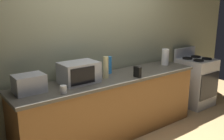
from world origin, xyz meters
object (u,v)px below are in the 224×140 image
bottle_hand_soap (106,67)px  mug_white (63,89)px  bottle_spray_cleaner (110,65)px  paper_towel_roll (165,57)px  stove_range (195,81)px  toaster_oven (29,84)px  microwave (79,72)px  cordless_phone (137,72)px

bottle_hand_soap → mug_white: bottle_hand_soap is taller
bottle_spray_cleaner → paper_towel_roll: bearing=-6.6°
bottle_spray_cleaner → stove_range: bearing=-5.2°
toaster_oven → mug_white: toaster_oven is taller
microwave → bottle_hand_soap: bottle_hand_soap is taller
mug_white → bottle_spray_cleaner: bearing=21.9°
bottle_hand_soap → toaster_oven: bearing=177.6°
cordless_phone → bottle_hand_soap: 0.45m
stove_range → microwave: 2.56m
paper_towel_roll → mug_white: 2.03m
cordless_phone → mug_white: 1.13m
bottle_spray_cleaner → mug_white: bearing=-158.1°
bottle_hand_soap → stove_range: bearing=-0.4°
cordless_phone → bottle_hand_soap: bottle_hand_soap is taller
stove_range → bottle_hand_soap: (-2.09, 0.02, 0.59)m
paper_towel_roll → bottle_spray_cleaner: 1.08m
stove_range → mug_white: size_ratio=11.91×
stove_range → toaster_oven: size_ratio=3.18×
stove_range → mug_white: 2.90m
bottle_spray_cleaner → cordless_phone: bearing=-64.3°
toaster_oven → bottle_hand_soap: bottle_hand_soap is taller
toaster_oven → cordless_phone: toaster_oven is taller
stove_range → toaster_oven: (-3.14, 0.06, 0.54)m
toaster_oven → cordless_phone: (1.42, -0.28, -0.03)m
cordless_phone → microwave: bearing=157.5°
stove_range → paper_towel_roll: paper_towel_roll is taller
toaster_oven → bottle_hand_soap: (1.05, -0.04, 0.04)m
paper_towel_roll → mug_white: size_ratio=2.98×
stove_range → microwave: bearing=178.9°
toaster_oven → mug_white: (0.30, -0.26, -0.06)m
stove_range → bottle_spray_cleaner: 2.00m
toaster_oven → bottle_hand_soap: 1.05m
bottle_hand_soap → bottle_spray_cleaner: 0.24m
bottle_hand_soap → paper_towel_roll: bearing=1.6°
microwave → stove_range: bearing=-1.1°
stove_range → cordless_phone: 1.81m
microwave → paper_towel_roll: (1.66, 0.00, 0.00)m
cordless_phone → bottle_spray_cleaner: size_ratio=0.59×
bottle_spray_cleaner → mug_white: bottle_spray_cleaner is taller
bottle_hand_soap → bottle_spray_cleaner: bottle_hand_soap is taller
microwave → bottle_spray_cleaner: (0.59, 0.13, -0.01)m
paper_towel_roll → cordless_phone: 0.92m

